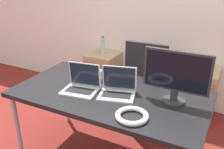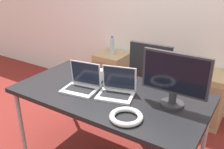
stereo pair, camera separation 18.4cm
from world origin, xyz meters
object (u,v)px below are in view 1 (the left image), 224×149
(cabinet_left, at_px, (103,75))
(cable_coil, at_px, (132,116))
(cabinet_right, at_px, (198,94))
(monitor, at_px, (176,76))
(laptop_right, at_px, (118,90))
(laptop_left, at_px, (81,85))
(coffee_cup_white, at_px, (97,75))
(office_chair, at_px, (149,94))
(water_bottle, at_px, (103,46))
(coffee_cup_brown, at_px, (118,79))

(cabinet_left, relative_size, cable_coil, 2.61)
(cabinet_right, height_order, monitor, monitor)
(laptop_right, bearing_deg, laptop_left, -166.95)
(cabinet_left, height_order, coffee_cup_white, coffee_cup_white)
(coffee_cup_white, bearing_deg, cabinet_right, 50.95)
(office_chair, xyz_separation_m, laptop_left, (-0.34, -0.85, 0.41))
(water_bottle, xyz_separation_m, laptop_right, (0.80, -1.20, 0.05))
(laptop_right, bearing_deg, coffee_cup_brown, 115.26)
(laptop_left, height_order, monitor, monitor)
(water_bottle, bearing_deg, laptop_left, -68.98)
(coffee_cup_brown, bearing_deg, office_chair, 79.36)
(cabinet_right, height_order, coffee_cup_white, coffee_cup_white)
(office_chair, height_order, laptop_right, office_chair)
(office_chair, relative_size, laptop_left, 3.24)
(monitor, bearing_deg, coffee_cup_brown, 170.72)
(cabinet_right, xyz_separation_m, coffee_cup_white, (-0.82, -1.01, 0.48))
(cable_coil, bearing_deg, laptop_left, 160.20)
(office_chair, relative_size, cable_coil, 4.35)
(cable_coil, bearing_deg, monitor, 60.51)
(cabinet_left, height_order, cabinet_right, same)
(cabinet_left, distance_m, cabinet_right, 1.32)
(laptop_right, relative_size, coffee_cup_white, 3.41)
(laptop_left, distance_m, monitor, 0.81)
(monitor, xyz_separation_m, coffee_cup_brown, (-0.54, 0.09, -0.18))
(cabinet_right, bearing_deg, office_chair, -139.59)
(cabinet_right, xyz_separation_m, cable_coil, (-0.27, -1.47, 0.45))
(laptop_right, distance_m, monitor, 0.50)
(monitor, bearing_deg, coffee_cup_white, 172.99)
(office_chair, xyz_separation_m, cabinet_left, (-0.83, 0.42, -0.07))
(office_chair, relative_size, coffee_cup_white, 10.42)
(water_bottle, distance_m, coffee_cup_white, 1.13)
(laptop_left, relative_size, coffee_cup_brown, 3.00)
(monitor, height_order, coffee_cup_brown, monitor)
(cabinet_right, distance_m, laptop_left, 1.59)
(water_bottle, relative_size, cable_coil, 1.05)
(laptop_left, height_order, cable_coil, laptop_left)
(office_chair, bearing_deg, laptop_left, -111.96)
(office_chair, distance_m, cabinet_left, 0.93)
(laptop_left, relative_size, coffee_cup_white, 3.21)
(water_bottle, xyz_separation_m, coffee_cup_white, (0.50, -1.02, 0.05))
(cable_coil, bearing_deg, laptop_right, 131.89)
(laptop_left, xyz_separation_m, coffee_cup_brown, (0.23, 0.25, 0.01))
(coffee_cup_white, height_order, cable_coil, coffee_cup_white)
(laptop_left, distance_m, laptop_right, 0.32)
(water_bottle, xyz_separation_m, coffee_cup_brown, (0.72, -1.02, 0.05))
(cabinet_left, bearing_deg, laptop_left, -68.94)
(water_bottle, bearing_deg, laptop_right, -56.16)
(cabinet_left, bearing_deg, coffee_cup_brown, -54.75)
(laptop_left, distance_m, cable_coil, 0.60)
(laptop_right, distance_m, coffee_cup_white, 0.35)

